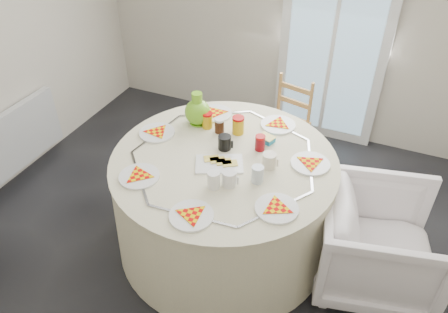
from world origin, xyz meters
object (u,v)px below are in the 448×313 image
at_px(table, 224,203).
at_px(armchair, 379,240).
at_px(wooden_chair, 285,119).
at_px(green_pitcher, 198,113).
at_px(radiator, 15,140).

relative_size(table, armchair, 2.03).
bearing_deg(armchair, table, 81.23).
distance_m(wooden_chair, green_pitcher, 1.01).
bearing_deg(wooden_chair, green_pitcher, -107.04).
distance_m(wooden_chair, armchair, 1.45).
height_order(radiator, armchair, armchair).
distance_m(radiator, wooden_chair, 2.40).
height_order(wooden_chair, green_pitcher, green_pitcher).
distance_m(armchair, green_pitcher, 1.55).
relative_size(table, wooden_chair, 1.93).
xyz_separation_m(table, green_pitcher, (-0.36, 0.33, 0.49)).
bearing_deg(armchair, green_pitcher, 67.40).
distance_m(radiator, green_pitcher, 1.75).
distance_m(radiator, armchair, 3.10).
relative_size(radiator, green_pitcher, 3.99).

